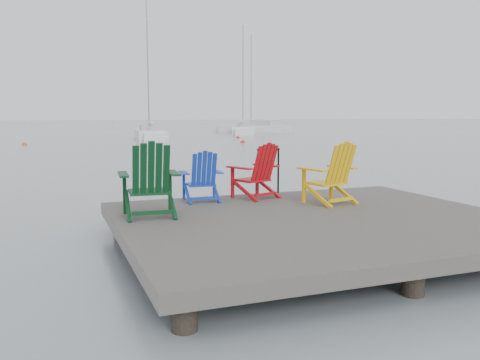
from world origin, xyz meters
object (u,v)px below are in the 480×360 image
object	(u,v)px
handrail	(268,166)
buoy_a	(206,155)
sailboat_far	(255,129)
buoy_d	(238,138)
chair_blue	(202,176)
sailboat_mid	(243,131)
chair_green	(150,180)
sailboat_near	(150,135)
buoy_b	(25,145)
chair_red	(257,171)
buoy_c	(243,143)
chair_yellow	(332,173)

from	to	relation	value
handrail	buoy_a	bearing A→B (deg)	77.20
sailboat_far	buoy_a	xyz separation A→B (m)	(-15.49, -30.77, -0.36)
buoy_d	chair_blue	bearing A→B (deg)	-111.66
buoy_a	buoy_d	size ratio (longest dim) A/B	1.05
sailboat_mid	buoy_a	size ratio (longest dim) A/B	32.36
chair_green	sailboat_near	size ratio (longest dim) A/B	0.10
buoy_b	chair_blue	bearing A→B (deg)	-82.17
handrail	buoy_b	size ratio (longest dim) A/B	2.63
chair_green	sailboat_far	world-z (taller)	sailboat_far
sailboat_mid	sailboat_far	bearing A→B (deg)	75.37
chair_red	buoy_b	size ratio (longest dim) A/B	2.99
handrail	sailboat_far	xyz separation A→B (m)	(19.15, 46.90, -0.69)
handrail	buoy_a	distance (m)	16.57
chair_green	buoy_d	xyz separation A→B (m)	(14.56, 34.83, -1.08)
chair_red	buoy_c	distance (m)	28.52
buoy_c	sailboat_near	bearing A→B (deg)	127.21
sailboat_near	buoy_d	distance (m)	7.86
chair_yellow	sailboat_far	world-z (taller)	sailboat_far
chair_red	chair_yellow	bearing A→B (deg)	-66.74
chair_yellow	chair_green	bearing A→B (deg)	166.87
buoy_a	buoy_b	world-z (taller)	buoy_a
sailboat_far	buoy_c	world-z (taller)	sailboat_far
chair_blue	sailboat_mid	world-z (taller)	sailboat_mid
handrail	chair_blue	xyz separation A→B (m)	(-1.51, -0.47, -0.08)
buoy_b	chair_red	bearing A→B (deg)	-80.11
buoy_c	buoy_d	bearing A→B (deg)	72.11
sailboat_far	buoy_b	bearing A→B (deg)	165.38
chair_blue	sailboat_far	size ratio (longest dim) A/B	0.08
chair_green	chair_blue	world-z (taller)	chair_green
sailboat_near	buoy_b	xyz separation A→B (m)	(-9.57, -4.81, -0.36)
sailboat_mid	buoy_d	bearing A→B (deg)	-92.78
chair_green	chair_yellow	xyz separation A→B (m)	(3.22, 0.03, -0.03)
chair_green	sailboat_mid	world-z (taller)	sailboat_mid
chair_red	buoy_d	bearing A→B (deg)	48.99
sailboat_mid	buoy_a	bearing A→B (deg)	-93.98
buoy_b	buoy_c	distance (m)	15.34
sailboat_near	chair_blue	bearing A→B (deg)	-92.74
sailboat_near	sailboat_far	xyz separation A→B (m)	(15.10, 13.38, 0.00)
handrail	chair_yellow	size ratio (longest dim) A/B	0.84
sailboat_near	buoy_d	size ratio (longest dim) A/B	33.91
chair_blue	buoy_b	xyz separation A→B (m)	(-4.01, 29.18, -0.96)
chair_blue	buoy_b	world-z (taller)	chair_blue
chair_red	chair_yellow	world-z (taller)	chair_yellow
buoy_a	buoy_c	size ratio (longest dim) A/B	1.04
handrail	buoy_c	xyz separation A→B (m)	(9.61, 26.20, -1.04)
chair_blue	sailboat_mid	xyz separation A→B (m)	(17.40, 42.82, -0.60)
buoy_c	buoy_d	distance (m)	7.46
chair_blue	sailboat_mid	size ratio (longest dim) A/B	0.08
chair_yellow	sailboat_far	size ratio (longest dim) A/B	0.09
handrail	chair_blue	distance (m)	1.59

